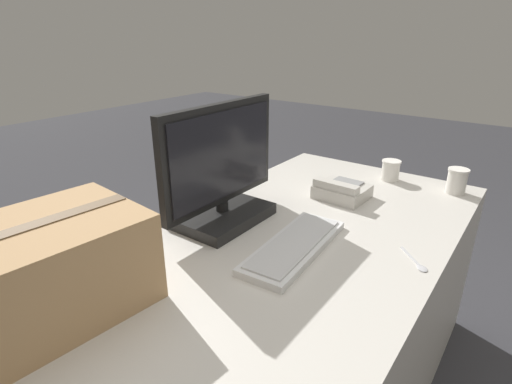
% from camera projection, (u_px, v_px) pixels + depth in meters
% --- Properties ---
extents(office_desk, '(1.80, 0.90, 0.71)m').
position_uv_depth(office_desk, '(282.00, 330.00, 1.41)').
color(office_desk, beige).
rests_on(office_desk, ground_plane).
extents(monitor, '(0.53, 0.24, 0.41)m').
position_uv_depth(monitor, '(222.00, 177.00, 1.36)').
color(monitor, black).
rests_on(monitor, office_desk).
extents(keyboard, '(0.45, 0.19, 0.03)m').
position_uv_depth(keyboard, '(294.00, 246.00, 1.23)').
color(keyboard, silver).
rests_on(keyboard, office_desk).
extents(desk_phone, '(0.18, 0.20, 0.08)m').
position_uv_depth(desk_phone, '(341.00, 191.00, 1.60)').
color(desk_phone, beige).
rests_on(desk_phone, office_desk).
extents(paper_cup_left, '(0.08, 0.08, 0.09)m').
position_uv_depth(paper_cup_left, '(391.00, 170.00, 1.79)').
color(paper_cup_left, white).
rests_on(paper_cup_left, office_desk).
extents(paper_cup_right, '(0.08, 0.08, 0.11)m').
position_uv_depth(paper_cup_right, '(457.00, 181.00, 1.64)').
color(paper_cup_right, white).
rests_on(paper_cup_right, office_desk).
extents(spoon, '(0.11, 0.11, 0.00)m').
position_uv_depth(spoon, '(417.00, 264.00, 1.15)').
color(spoon, silver).
rests_on(spoon, office_desk).
extents(cardboard_box, '(0.47, 0.36, 0.23)m').
position_uv_depth(cardboard_box, '(45.00, 270.00, 0.92)').
color(cardboard_box, tan).
rests_on(cardboard_box, office_desk).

